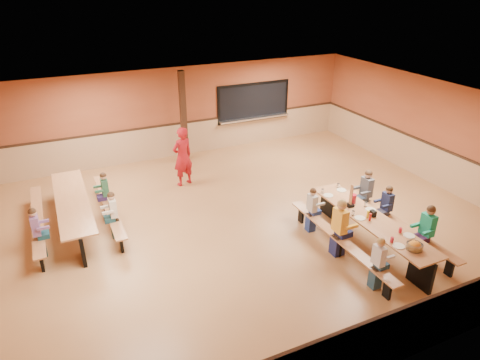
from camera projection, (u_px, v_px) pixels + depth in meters
name	position (u px, v px, depth m)	size (l,w,h in m)	color
ground	(248.00, 220.00, 10.89)	(12.00, 12.00, 0.00)	#9A643A
room_envelope	(248.00, 196.00, 10.59)	(12.04, 10.04, 3.02)	brown
kitchen_pass_through	(254.00, 104.00, 15.28)	(2.78, 0.28, 1.38)	black
structural_post	(183.00, 117.00, 13.77)	(0.18, 0.18, 3.00)	black
cafeteria_table_main	(370.00, 226.00, 9.63)	(1.91, 3.70, 0.74)	#AF7145
cafeteria_table_second	(73.00, 208.00, 10.41)	(1.91, 3.70, 0.74)	#AF7145
seated_child_white_left	(378.00, 264.00, 8.32)	(0.33, 0.27, 1.13)	silver
seated_adult_yellow	(339.00, 228.00, 9.30)	(0.43, 0.35, 1.34)	yellow
seated_child_grey_left	(312.00, 210.00, 10.22)	(0.33, 0.27, 1.13)	#B8B8B8
seated_child_teal_right	(426.00, 232.00, 9.22)	(0.39, 0.32, 1.26)	#1CAC83
seated_child_navy_right	(386.00, 209.00, 10.25)	(0.35, 0.29, 1.17)	navy
seated_child_char_right	(366.00, 194.00, 10.85)	(0.40, 0.32, 1.26)	#53565E
seated_child_purple_sec	(37.00, 233.00, 9.27)	(0.35, 0.29, 1.18)	#81568C
seated_child_green_sec	(106.00, 194.00, 10.94)	(0.34, 0.28, 1.16)	#2C6142
seated_child_tan_sec	(114.00, 215.00, 9.98)	(0.35, 0.28, 1.16)	beige
standing_woman	(183.00, 157.00, 12.40)	(0.65, 0.42, 1.77)	#A11219
punch_pitcher	(353.00, 199.00, 10.14)	(0.16, 0.16, 0.22)	#B5182B
chip_bowl	(415.00, 246.00, 8.43)	(0.32, 0.32, 0.15)	#FFAB28
napkin_dispenser	(373.00, 213.00, 9.60)	(0.10, 0.14, 0.13)	black
condiment_mustard	(368.00, 214.00, 9.53)	(0.06, 0.06, 0.17)	yellow
condiment_ketchup	(370.00, 217.00, 9.42)	(0.06, 0.06, 0.17)	#B2140F
table_paddle	(350.00, 201.00, 9.97)	(0.16, 0.16, 0.56)	black
place_settings	(371.00, 216.00, 9.52)	(0.65, 3.30, 0.11)	beige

